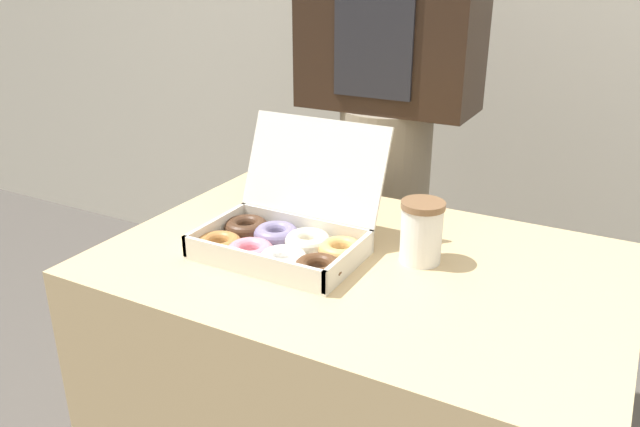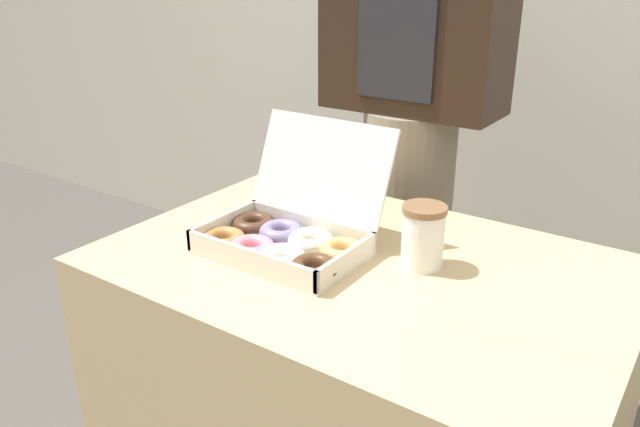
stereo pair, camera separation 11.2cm
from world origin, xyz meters
TOP-DOWN VIEW (x-y plane):
  - table at (0.00, 0.00)m, footprint 0.96×0.65m
  - donut_box at (-0.14, -0.05)m, footprint 0.34×0.29m
  - coffee_cup at (0.10, 0.04)m, footprint 0.08×0.08m
  - person_customer at (-0.18, 0.55)m, footprint 0.45×0.25m

SIDE VIEW (x-z plane):
  - table at x=0.00m, z-range 0.00..0.76m
  - donut_box at x=-0.14m, z-range 0.67..0.90m
  - coffee_cup at x=0.10m, z-range 0.76..0.87m
  - person_customer at x=-0.18m, z-range 0.07..1.80m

